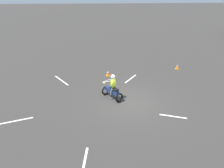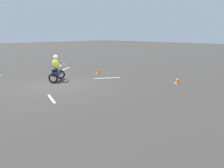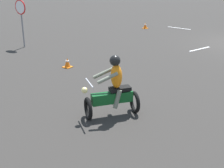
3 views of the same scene
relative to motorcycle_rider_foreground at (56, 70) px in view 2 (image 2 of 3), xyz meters
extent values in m
plane|color=#2D2B28|center=(0.50, 0.94, -0.73)|extent=(120.00, 120.00, 0.00)
torus|color=black|center=(-0.54, -0.43, -0.43)|extent=(0.45, 0.53, 0.60)
torus|color=black|center=(0.48, 0.38, -0.43)|extent=(0.45, 0.53, 0.60)
cube|color=navy|center=(-0.03, -0.02, -0.21)|extent=(1.01, 0.87, 0.28)
cube|color=black|center=(0.15, 0.12, 0.01)|extent=(0.60, 0.55, 0.10)
cylinder|color=silver|center=(-0.50, -0.39, 0.27)|extent=(0.46, 0.57, 0.04)
sphere|color=#F2E08C|center=(-0.60, -0.48, 0.09)|extent=(0.22, 0.22, 0.16)
ellipsoid|color=#D8F233|center=(0.07, 0.05, 0.37)|extent=(0.47, 0.49, 0.64)
cylinder|color=slate|center=(-0.29, 0.02, 0.42)|extent=(0.48, 0.41, 0.27)
cylinder|color=slate|center=(-0.04, -0.29, 0.42)|extent=(0.48, 0.41, 0.27)
cylinder|color=slate|center=(-0.04, 0.15, -0.21)|extent=(0.27, 0.25, 0.51)
cylinder|color=slate|center=(0.14, -0.07, -0.21)|extent=(0.27, 0.25, 0.51)
sphere|color=white|center=(0.04, 0.03, 0.79)|extent=(0.39, 0.39, 0.28)
cube|color=orange|center=(-4.74, 5.78, -0.71)|extent=(0.32, 0.32, 0.03)
cone|color=orange|center=(-4.74, 5.78, -0.52)|extent=(0.24, 0.24, 0.35)
cylinder|color=white|center=(-4.74, 5.78, -0.47)|extent=(0.13, 0.13, 0.05)
cube|color=orange|center=(-3.63, -0.14, -0.71)|extent=(0.32, 0.32, 0.03)
cone|color=orange|center=(-3.63, -0.14, -0.50)|extent=(0.24, 0.24, 0.40)
cylinder|color=white|center=(-3.63, -0.14, -0.44)|extent=(0.13, 0.13, 0.05)
cube|color=silver|center=(2.23, 3.27, -0.72)|extent=(0.56, 1.44, 0.01)
cube|color=silver|center=(-2.93, 1.57, -0.72)|extent=(1.51, 1.10, 0.01)
cube|color=silver|center=(-2.91, -3.67, -0.72)|extent=(1.75, 1.28, 0.01)
camera|label=1|loc=(12.18, -0.68, 6.19)|focal=35.00mm
camera|label=2|loc=(7.02, 12.16, 2.24)|focal=35.00mm
camera|label=3|loc=(-2.60, 17.89, 2.98)|focal=50.00mm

